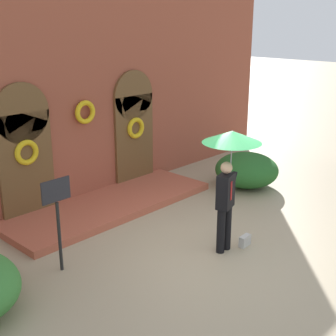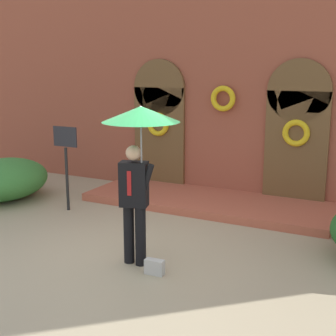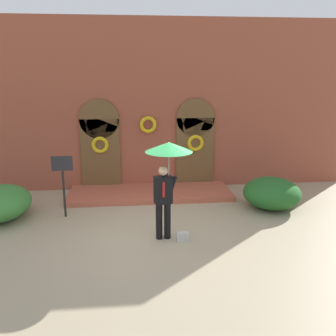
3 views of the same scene
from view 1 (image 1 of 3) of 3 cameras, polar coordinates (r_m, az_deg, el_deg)
The scene contains 6 objects.
ground_plane at distance 9.30m, azimuth 5.34°, elevation -9.86°, with size 80.00×80.00×0.00m, color tan.
building_facade at distance 11.37m, azimuth -11.15°, elevation 9.26°, with size 14.00×2.30×5.60m.
person_with_umbrella at distance 8.66m, azimuth 7.59°, elevation 1.59°, with size 1.10×1.10×2.36m.
handbag at distance 9.47m, azimuth 9.36°, elevation -8.75°, with size 0.28×0.12×0.22m, color #B7B7B2.
sign_post at distance 8.30m, azimuth -13.34°, elevation -4.99°, with size 0.56×0.06×1.72m.
shrub_right at distance 12.62m, azimuth 9.56°, elevation -0.22°, with size 1.66×1.68×0.90m, color #235B23.
Camera 1 is at (-6.55, -5.00, 4.32)m, focal length 50.00 mm.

